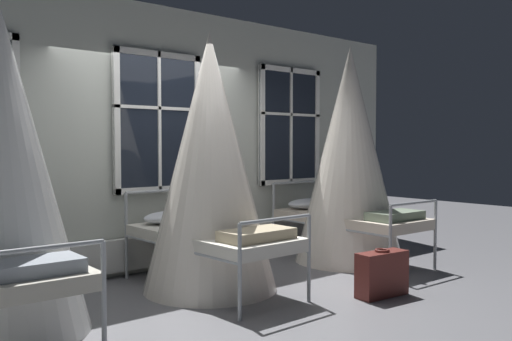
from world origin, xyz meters
TOP-DOWN VIEW (x-y plane):
  - ground at (0.00, 0.00)m, footprint 19.71×19.71m
  - back_wall_with_windows at (0.00, 1.27)m, footprint 8.32×0.10m
  - window_bank at (-0.00, 1.15)m, footprint 5.41×0.10m
  - cot_second at (-0.05, 0.07)m, footprint 1.37×2.02m
  - cot_third at (2.12, 0.07)m, footprint 1.37×2.02m
  - suitcase_dark at (1.09, -1.23)m, footprint 0.58×0.26m

SIDE VIEW (x-z plane):
  - ground at x=0.00m, z-range 0.00..0.00m
  - suitcase_dark at x=1.09m, z-range -0.01..0.46m
  - window_bank at x=0.00m, z-range -0.24..2.26m
  - cot_second at x=-0.05m, z-range -0.04..2.59m
  - cot_third at x=2.12m, z-range -0.04..2.69m
  - back_wall_with_windows at x=0.00m, z-range 0.00..3.13m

